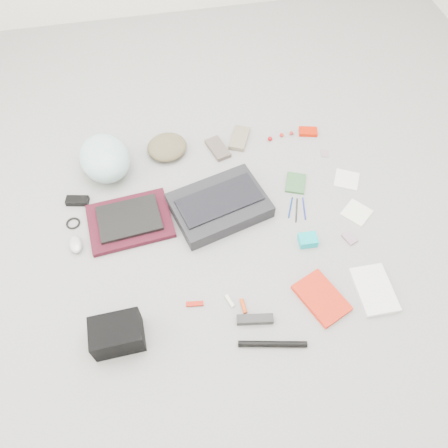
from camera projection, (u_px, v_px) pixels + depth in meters
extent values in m
plane|color=gray|center=(224.00, 230.00, 2.18)|extent=(4.00, 4.00, 0.00)
cube|color=#232328|center=(219.00, 205.00, 2.22)|extent=(0.53, 0.44, 0.08)
cube|color=black|center=(219.00, 200.00, 2.18)|extent=(0.45, 0.29, 0.01)
cube|color=#3D0D19|center=(130.00, 221.00, 2.20)|extent=(0.44, 0.34, 0.03)
cube|color=black|center=(129.00, 218.00, 2.18)|extent=(0.32, 0.25, 0.02)
ellipsoid|color=#A2CFCF|center=(105.00, 158.00, 2.32)|extent=(0.34, 0.38, 0.20)
ellipsoid|color=brown|center=(167.00, 147.00, 2.45)|extent=(0.29, 0.29, 0.08)
cube|color=brown|center=(218.00, 148.00, 2.48)|extent=(0.13, 0.19, 0.03)
cube|color=gray|center=(239.00, 138.00, 2.52)|extent=(0.16, 0.20, 0.03)
cube|color=black|center=(77.00, 201.00, 2.27)|extent=(0.12, 0.08, 0.03)
torus|color=black|center=(73.00, 223.00, 2.20)|extent=(0.08, 0.08, 0.01)
ellipsoid|color=#ABABAB|center=(76.00, 244.00, 2.11)|extent=(0.08, 0.11, 0.04)
cube|color=black|center=(117.00, 334.00, 1.81)|extent=(0.22, 0.15, 0.14)
cube|color=#A91509|center=(195.00, 304.00, 1.95)|extent=(0.08, 0.03, 0.01)
cylinder|color=silver|center=(230.00, 301.00, 1.96)|extent=(0.04, 0.07, 0.02)
cylinder|color=#C13D10|center=(243.00, 306.00, 1.94)|extent=(0.02, 0.07, 0.02)
cube|color=black|center=(255.00, 319.00, 1.90)|extent=(0.16, 0.06, 0.03)
cylinder|color=black|center=(273.00, 344.00, 1.84)|extent=(0.29, 0.09, 0.03)
cube|color=red|center=(321.00, 298.00, 1.96)|extent=(0.24, 0.28, 0.03)
cube|color=silver|center=(374.00, 290.00, 1.99)|extent=(0.16, 0.24, 0.03)
cube|color=#305D33|center=(296.00, 183.00, 2.34)|extent=(0.14, 0.16, 0.02)
cylinder|color=navy|center=(291.00, 207.00, 2.26)|extent=(0.06, 0.12, 0.01)
cylinder|color=black|center=(297.00, 210.00, 2.25)|extent=(0.06, 0.14, 0.01)
cylinder|color=navy|center=(304.00, 208.00, 2.25)|extent=(0.04, 0.14, 0.01)
cube|color=#04B7BE|center=(308.00, 240.00, 2.12)|extent=(0.09, 0.07, 0.04)
cube|color=gray|center=(350.00, 238.00, 2.15)|extent=(0.07, 0.08, 0.01)
cube|color=silver|center=(347.00, 180.00, 2.36)|extent=(0.17, 0.17, 0.01)
cube|color=silver|center=(357.00, 213.00, 2.24)|extent=(0.18, 0.18, 0.01)
sphere|color=#A3050B|center=(270.00, 139.00, 2.52)|extent=(0.03, 0.03, 0.03)
sphere|color=red|center=(282.00, 135.00, 2.54)|extent=(0.03, 0.03, 0.02)
sphere|color=maroon|center=(292.00, 133.00, 2.55)|extent=(0.03, 0.03, 0.02)
cube|color=red|center=(308.00, 132.00, 2.56)|extent=(0.12, 0.09, 0.02)
cube|color=gray|center=(325.00, 153.00, 2.47)|extent=(0.06, 0.06, 0.00)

